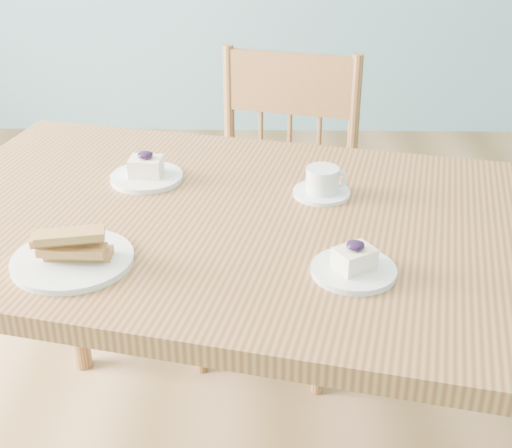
# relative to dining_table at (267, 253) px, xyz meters

# --- Properties ---
(dining_table) EXTENTS (1.70, 1.21, 0.83)m
(dining_table) POSITION_rel_dining_table_xyz_m (0.00, 0.00, 0.00)
(dining_table) COLOR olive
(dining_table) RESTS_ON ground
(dining_chair) EXTENTS (0.54, 0.52, 0.98)m
(dining_chair) POSITION_rel_dining_table_xyz_m (0.03, 0.68, -0.24)
(dining_chair) COLOR olive
(dining_chair) RESTS_ON ground
(cheesecake_plate_near) EXTENTS (0.16, 0.16, 0.07)m
(cheesecake_plate_near) POSITION_rel_dining_table_xyz_m (0.16, -0.21, 0.10)
(cheesecake_plate_near) COLOR silver
(cheesecake_plate_near) RESTS_ON dining_table
(cheesecake_plate_far) EXTENTS (0.17, 0.17, 0.07)m
(cheesecake_plate_far) POSITION_rel_dining_table_xyz_m (-0.29, 0.20, 0.10)
(cheesecake_plate_far) COLOR silver
(cheesecake_plate_far) RESTS_ON dining_table
(coffee_cup) EXTENTS (0.13, 0.13, 0.06)m
(coffee_cup) POSITION_rel_dining_table_xyz_m (0.12, 0.12, 0.11)
(coffee_cup) COLOR silver
(coffee_cup) RESTS_ON dining_table
(biscotti_plate) EXTENTS (0.23, 0.23, 0.07)m
(biscotti_plate) POSITION_rel_dining_table_xyz_m (-0.37, -0.18, 0.10)
(biscotti_plate) COLOR silver
(biscotti_plate) RESTS_ON dining_table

